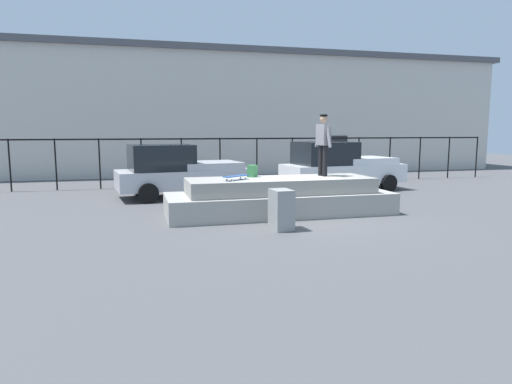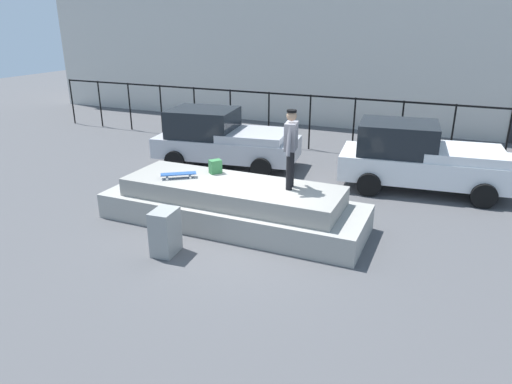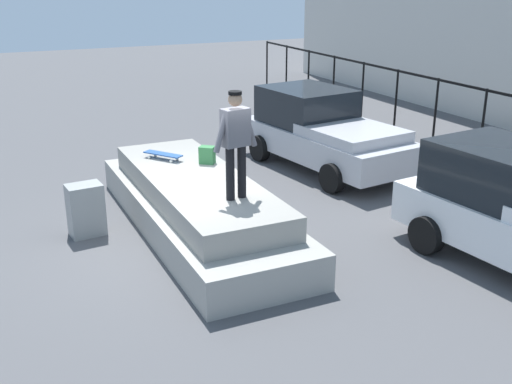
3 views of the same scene
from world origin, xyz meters
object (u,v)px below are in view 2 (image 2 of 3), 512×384
object	(u,v)px
car_white_pickup_mid	(420,157)
car_silver_pickup_near	(222,138)
backpack	(215,167)
skateboard	(178,174)
skateboarder	(291,144)
utility_box	(165,232)

from	to	relation	value
car_white_pickup_mid	car_silver_pickup_near	bearing A→B (deg)	-178.35
car_white_pickup_mid	backpack	bearing A→B (deg)	-139.87
skateboard	car_white_pickup_mid	size ratio (longest dim) A/B	0.17
car_white_pickup_mid	skateboarder	bearing A→B (deg)	-121.15
skateboard	utility_box	distance (m)	1.91
skateboard	car_silver_pickup_near	world-z (taller)	car_silver_pickup_near
car_silver_pickup_near	skateboarder	bearing A→B (deg)	-46.00
skateboarder	utility_box	size ratio (longest dim) A/B	1.83
skateboard	backpack	distance (m)	0.92
backpack	car_white_pickup_mid	bearing A→B (deg)	-11.21
backpack	car_silver_pickup_near	size ratio (longest dim) A/B	0.07
car_silver_pickup_near	utility_box	size ratio (longest dim) A/B	5.04
skateboard	utility_box	xyz separation A→B (m)	(0.70, -1.66, -0.64)
car_silver_pickup_near	utility_box	xyz separation A→B (m)	(1.76, -5.88, -0.43)
skateboarder	car_white_pickup_mid	distance (m)	4.77
utility_box	skateboard	bearing A→B (deg)	107.89
backpack	utility_box	distance (m)	2.45
skateboarder	skateboard	bearing A→B (deg)	-170.89
backpack	skateboarder	bearing A→B (deg)	-58.90
skateboarder	backpack	distance (m)	2.18
skateboarder	backpack	bearing A→B (deg)	172.45
skateboarder	car_white_pickup_mid	xyz separation A→B (m)	(2.40, 3.98, -1.09)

